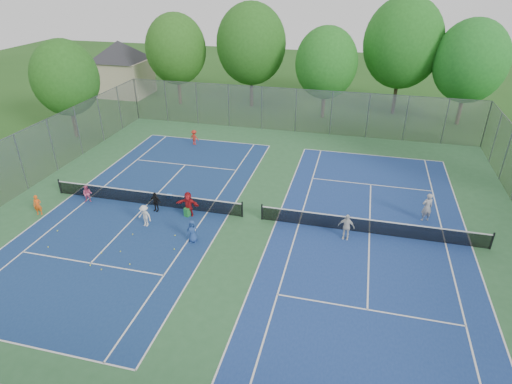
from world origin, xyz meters
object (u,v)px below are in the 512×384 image
ball_hopper (187,212)px  net_right (370,227)px  ball_crate (169,196)px  net_left (147,198)px  instructor (427,207)px

ball_hopper → net_right: bearing=3.9°
net_right → ball_crate: size_ratio=40.51×
ball_crate → ball_hopper: size_ratio=0.54×
net_right → ball_hopper: size_ratio=22.01×
net_left → ball_crate: net_left is taller
ball_crate → net_left: bearing=-130.4°
ball_hopper → instructor: size_ratio=0.32×
net_right → ball_crate: (-13.00, 1.17, -0.32)m
ball_hopper → instructor: bearing=12.1°
net_right → instructor: 3.96m
ball_crate → instructor: size_ratio=0.17×
ball_crate → instructor: (16.20, 1.11, 0.78)m
ball_hopper → instructor: 14.47m
instructor → ball_crate: bearing=-18.3°
net_left → net_right: same height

